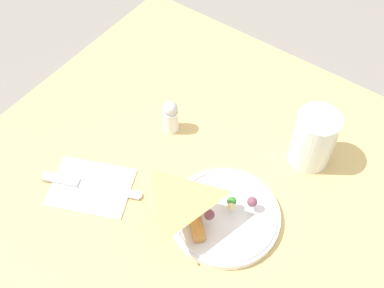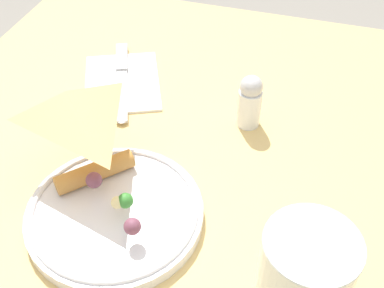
{
  "view_description": "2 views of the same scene",
  "coord_description": "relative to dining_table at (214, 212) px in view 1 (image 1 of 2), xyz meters",
  "views": [
    {
      "loc": [
        0.27,
        -0.45,
        1.6
      ],
      "look_at": [
        -0.06,
        0.01,
        0.85
      ],
      "focal_mm": 45.0,
      "sensor_mm": 36.0,
      "label": 1
    },
    {
      "loc": [
        0.38,
        0.14,
        1.24
      ],
      "look_at": [
        -0.06,
        0.0,
        0.8
      ],
      "focal_mm": 45.0,
      "sensor_mm": 36.0,
      "label": 2
    }
  ],
  "objects": [
    {
      "name": "dining_table",
      "position": [
        0.0,
        0.0,
        0.0
      ],
      "size": [
        0.99,
        0.85,
        0.77
      ],
      "color": "#DBB770",
      "rests_on": "ground_plane"
    },
    {
      "name": "plate_pizza",
      "position": [
        0.06,
        -0.06,
        0.13
      ],
      "size": [
        0.21,
        0.21,
        0.05
      ],
      "color": "white",
      "rests_on": "dining_table"
    },
    {
      "name": "milk_glass",
      "position": [
        0.12,
        0.17,
        0.18
      ],
      "size": [
        0.09,
        0.09,
        0.13
      ],
      "color": "white",
      "rests_on": "dining_table"
    },
    {
      "name": "napkin_folded",
      "position": [
        -0.2,
        -0.16,
        0.12
      ],
      "size": [
        0.19,
        0.17,
        0.0
      ],
      "rotation": [
        0.0,
        0.0,
        0.42
      ],
      "color": "white",
      "rests_on": "dining_table"
    },
    {
      "name": "butter_knife",
      "position": [
        -0.21,
        -0.16,
        0.13
      ],
      "size": [
        0.2,
        0.1,
        0.01
      ],
      "rotation": [
        0.0,
        0.0,
        0.4
      ],
      "color": "#B2B2B7",
      "rests_on": "napkin_folded"
    },
    {
      "name": "salt_shaker",
      "position": [
        -0.16,
        0.06,
        0.16
      ],
      "size": [
        0.03,
        0.03,
        0.08
      ],
      "color": "white",
      "rests_on": "dining_table"
    }
  ]
}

